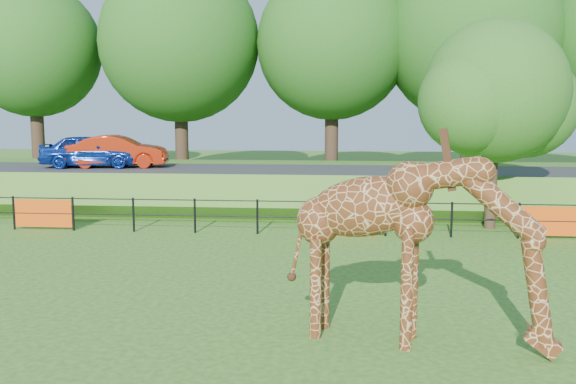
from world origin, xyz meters
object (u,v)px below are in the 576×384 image
at_px(visitor, 353,205).
at_px(tree_east, 498,97).
at_px(car_red, 118,151).
at_px(car_blue, 91,151).
at_px(giraffe, 419,251).

distance_m(visitor, tree_east, 5.80).
xyz_separation_m(car_red, visitor, (9.83, -5.41, -1.33)).
relative_size(car_blue, tree_east, 0.60).
height_order(car_red, visitor, car_red).
distance_m(car_red, tree_east, 15.40).
bearing_deg(car_blue, tree_east, -114.39).
bearing_deg(car_blue, giraffe, -149.68).
bearing_deg(visitor, giraffe, 115.84).
distance_m(car_blue, car_red, 1.14).
xyz_separation_m(giraffe, tree_east, (3.62, 10.71, 2.66)).
relative_size(giraffe, visitor, 2.96).
bearing_deg(giraffe, car_red, 138.84).
height_order(car_red, tree_east, tree_east).
height_order(giraffe, car_blue, giraffe).
relative_size(giraffe, tree_east, 0.67).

